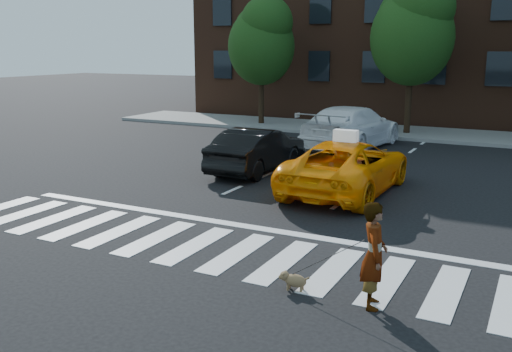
{
  "coord_description": "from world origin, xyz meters",
  "views": [
    {
      "loc": [
        6.22,
        -9.35,
        4.0
      ],
      "look_at": [
        0.37,
        2.03,
        1.1
      ],
      "focal_mm": 40.0,
      "sensor_mm": 36.0,
      "label": 1
    }
  ],
  "objects_px": {
    "tree_mid": "(413,27)",
    "white_suv": "(352,127)",
    "woman": "(374,255)",
    "tree_left": "(262,38)",
    "dog": "(293,280)",
    "black_sedan": "(257,150)",
    "taxi": "(347,166)"
  },
  "relations": [
    {
      "from": "woman",
      "to": "tree_mid",
      "type": "bearing_deg",
      "value": -7.01
    },
    {
      "from": "taxi",
      "to": "woman",
      "type": "distance_m",
      "value": 7.31
    },
    {
      "from": "tree_mid",
      "to": "woman",
      "type": "xyz_separation_m",
      "value": [
        3.51,
        -18.1,
        -4.0
      ]
    },
    {
      "from": "tree_left",
      "to": "dog",
      "type": "relative_size",
      "value": 11.82
    },
    {
      "from": "tree_left",
      "to": "white_suv",
      "type": "distance_m",
      "value": 8.37
    },
    {
      "from": "black_sedan",
      "to": "white_suv",
      "type": "height_order",
      "value": "white_suv"
    },
    {
      "from": "black_sedan",
      "to": "white_suv",
      "type": "bearing_deg",
      "value": -102.41
    },
    {
      "from": "black_sedan",
      "to": "tree_left",
      "type": "bearing_deg",
      "value": -63.07
    },
    {
      "from": "tree_left",
      "to": "taxi",
      "type": "relative_size",
      "value": 1.23
    },
    {
      "from": "tree_mid",
      "to": "taxi",
      "type": "bearing_deg",
      "value": -85.82
    },
    {
      "from": "black_sedan",
      "to": "dog",
      "type": "relative_size",
      "value": 7.94
    },
    {
      "from": "tree_left",
      "to": "woman",
      "type": "distance_m",
      "value": 21.48
    },
    {
      "from": "tree_left",
      "to": "tree_mid",
      "type": "xyz_separation_m",
      "value": [
        7.5,
        -0.0,
        0.41
      ]
    },
    {
      "from": "white_suv",
      "to": "dog",
      "type": "xyz_separation_m",
      "value": [
        3.45,
        -13.78,
        -0.67
      ]
    },
    {
      "from": "black_sedan",
      "to": "dog",
      "type": "bearing_deg",
      "value": 121.74
    },
    {
      "from": "woman",
      "to": "dog",
      "type": "relative_size",
      "value": 3.1
    },
    {
      "from": "woman",
      "to": "tree_left",
      "type": "bearing_deg",
      "value": 13.33
    },
    {
      "from": "tree_left",
      "to": "tree_mid",
      "type": "distance_m",
      "value": 7.51
    },
    {
      "from": "tree_mid",
      "to": "white_suv",
      "type": "height_order",
      "value": "tree_mid"
    },
    {
      "from": "tree_left",
      "to": "white_suv",
      "type": "xyz_separation_m",
      "value": [
        6.21,
        -4.32,
        -3.58
      ]
    },
    {
      "from": "tree_left",
      "to": "dog",
      "type": "height_order",
      "value": "tree_left"
    },
    {
      "from": "woman",
      "to": "dog",
      "type": "distance_m",
      "value": 1.51
    },
    {
      "from": "tree_mid",
      "to": "woman",
      "type": "distance_m",
      "value": 18.86
    },
    {
      "from": "tree_mid",
      "to": "woman",
      "type": "height_order",
      "value": "tree_mid"
    },
    {
      "from": "taxi",
      "to": "white_suv",
      "type": "relative_size",
      "value": 0.9
    },
    {
      "from": "white_suv",
      "to": "dog",
      "type": "bearing_deg",
      "value": 109.43
    },
    {
      "from": "taxi",
      "to": "dog",
      "type": "xyz_separation_m",
      "value": [
        1.33,
        -6.81,
        -0.55
      ]
    },
    {
      "from": "woman",
      "to": "dog",
      "type": "bearing_deg",
      "value": 72.22
    },
    {
      "from": "tree_left",
      "to": "black_sedan",
      "type": "height_order",
      "value": "tree_left"
    },
    {
      "from": "woman",
      "to": "black_sedan",
      "type": "bearing_deg",
      "value": 19.28
    },
    {
      "from": "white_suv",
      "to": "tree_left",
      "type": "bearing_deg",
      "value": -29.48
    },
    {
      "from": "tree_left",
      "to": "white_suv",
      "type": "height_order",
      "value": "tree_left"
    }
  ]
}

